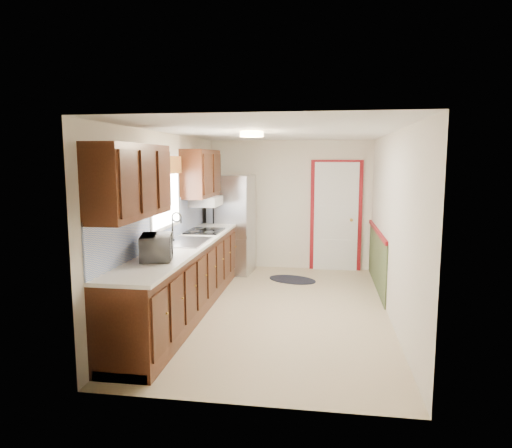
% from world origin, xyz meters
% --- Properties ---
extents(room_shell, '(3.20, 5.20, 2.52)m').
position_xyz_m(room_shell, '(0.00, 0.00, 1.20)').
color(room_shell, tan).
rests_on(room_shell, ground).
extents(kitchen_run, '(0.63, 4.00, 2.20)m').
position_xyz_m(kitchen_run, '(-1.24, -0.29, 0.81)').
color(kitchen_run, '#39190D').
rests_on(kitchen_run, ground).
extents(back_wall_trim, '(1.12, 2.30, 2.08)m').
position_xyz_m(back_wall_trim, '(0.99, 2.21, 0.89)').
color(back_wall_trim, maroon).
rests_on(back_wall_trim, ground).
extents(ceiling_fixture, '(0.30, 0.30, 0.06)m').
position_xyz_m(ceiling_fixture, '(-0.30, -0.20, 2.36)').
color(ceiling_fixture, '#FFD88C').
rests_on(ceiling_fixture, room_shell).
extents(microwave, '(0.41, 0.56, 0.34)m').
position_xyz_m(microwave, '(-1.20, -1.26, 1.11)').
color(microwave, white).
rests_on(microwave, kitchen_run).
extents(refrigerator, '(0.78, 0.76, 1.77)m').
position_xyz_m(refrigerator, '(-1.02, 2.01, 0.88)').
color(refrigerator, '#B7B7BC').
rests_on(refrigerator, ground).
extents(rug, '(0.97, 0.80, 0.01)m').
position_xyz_m(rug, '(0.12, 1.59, 0.01)').
color(rug, black).
rests_on(rug, ground).
extents(cooktop, '(0.52, 0.62, 0.02)m').
position_xyz_m(cooktop, '(-1.19, 0.75, 0.95)').
color(cooktop, black).
rests_on(cooktop, kitchen_run).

